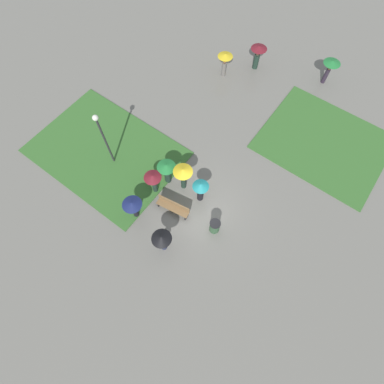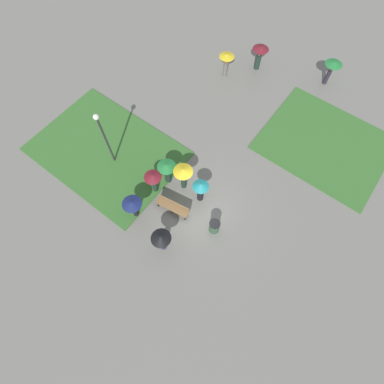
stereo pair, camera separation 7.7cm
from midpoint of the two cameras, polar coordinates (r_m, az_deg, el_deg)
ground_plane at (r=17.38m, az=2.24°, el=-2.73°), size 90.00×90.00×0.00m
lawn_patch_near at (r=19.91m, az=-16.19°, el=7.37°), size 9.11×6.48×0.06m
lawn_patch_far at (r=21.30m, az=23.70°, el=8.67°), size 7.63×6.46×0.06m
park_bench at (r=16.88m, az=-3.73°, el=-2.75°), size 2.00×0.72×0.90m
lamp_post at (r=17.24m, az=-16.81°, el=10.50°), size 0.32×0.32×4.25m
trash_bin at (r=16.46m, az=4.21°, el=-6.54°), size 0.61×0.61×0.95m
crowd_person_yellow at (r=16.58m, az=-1.85°, el=3.50°), size 1.10×1.10×2.00m
crowd_person_green at (r=17.12m, az=-4.95°, el=4.16°), size 1.07×1.07×1.77m
crowd_person_navy at (r=16.28m, az=-11.35°, el=-2.61°), size 1.07×1.07×1.70m
crowd_person_black at (r=15.35m, az=-5.88°, el=-9.01°), size 1.05×1.05×1.81m
crowd_person_teal at (r=16.49m, az=1.51°, el=0.59°), size 0.92×0.92×1.76m
crowd_person_maroon at (r=16.78m, az=-7.53°, el=2.34°), size 0.99×0.99×1.79m
lone_walker_far_path at (r=23.74m, az=12.37°, el=24.48°), size 1.14×1.14×1.84m
lone_walker_mid_plaza at (r=22.80m, az=6.17°, el=23.73°), size 1.05×1.05×1.81m
lone_walker_near_lawn at (r=24.00m, az=24.80°, el=20.96°), size 1.16×1.16×1.84m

